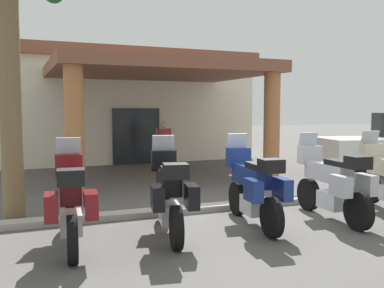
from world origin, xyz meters
The scene contains 9 objects.
ground_plane centered at (0.00, 0.00, 0.00)m, with size 80.00×80.00×0.00m, color #514F4C.
motel_building centered at (-0.12, 11.62, 2.26)m, with size 10.77×12.56×4.40m.
motorcycle_maroon centered at (-3.14, -0.75, 0.70)m, with size 0.73×2.21×1.61m.
motorcycle_black centered at (-1.57, -0.70, 0.70)m, with size 0.86×2.20×1.61m.
motorcycle_blue centered at (0.01, -0.68, 0.70)m, with size 0.74×2.21×1.61m.
motorcycle_silver centered at (1.59, -0.85, 0.70)m, with size 0.72×2.21×1.61m.
pedestrian centered at (0.48, 6.50, 0.96)m, with size 0.51×0.32×1.66m.
palm_tree_roadside centered at (-4.04, 1.14, 3.68)m, with size 2.23×2.34×5.26m.
curb_strip centered at (0.01, 0.64, 0.06)m, with size 9.88×0.36×0.12m, color #ADA89E.
Camera 1 is at (-3.64, -7.30, 2.08)m, focal length 39.83 mm.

